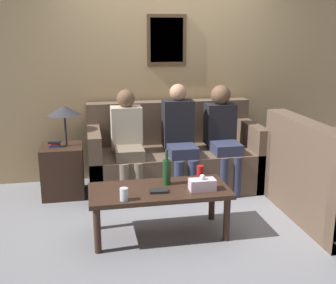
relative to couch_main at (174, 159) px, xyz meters
name	(u,v)px	position (x,y,z in m)	size (l,w,h in m)	color
ground_plane	(184,202)	(0.00, -0.54, -0.34)	(16.00, 16.00, 0.00)	gray
wall_back	(166,73)	(0.00, 0.47, 0.97)	(9.00, 0.08, 2.60)	tan
couch_main	(174,159)	(0.00, 0.00, 0.00)	(1.99, 0.90, 0.98)	brown
couch_side	(331,185)	(1.34, -1.17, 0.00)	(0.90, 1.41, 0.98)	brown
coffee_table	(159,195)	(-0.39, -1.22, 0.05)	(1.24, 0.57, 0.44)	#382319
side_table_with_lamp	(63,165)	(-1.28, -0.05, 0.02)	(0.46, 0.46, 1.02)	#382319
wine_bottle	(167,171)	(-0.30, -1.12, 0.23)	(0.07, 0.07, 0.33)	#19421E
drinking_glass	(124,194)	(-0.72, -1.42, 0.16)	(0.07, 0.07, 0.11)	silver
book_stack	(159,191)	(-0.40, -1.29, 0.12)	(0.17, 0.11, 0.02)	black
soda_can	(200,172)	(0.05, -1.01, 0.17)	(0.07, 0.07, 0.12)	red
tissue_box	(202,184)	(-0.02, -1.32, 0.16)	(0.23, 0.12, 0.15)	silver
person_left	(128,139)	(-0.56, -0.18, 0.31)	(0.34, 0.59, 1.18)	#756651
person_middle	(180,135)	(0.03, -0.20, 0.34)	(0.34, 0.58, 1.23)	#2D334C
person_right	(222,132)	(0.54, -0.18, 0.34)	(0.34, 0.58, 1.21)	#2D334C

